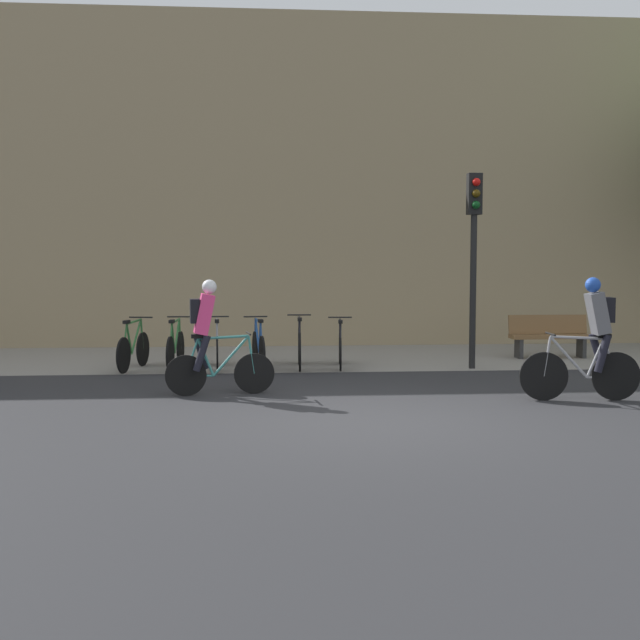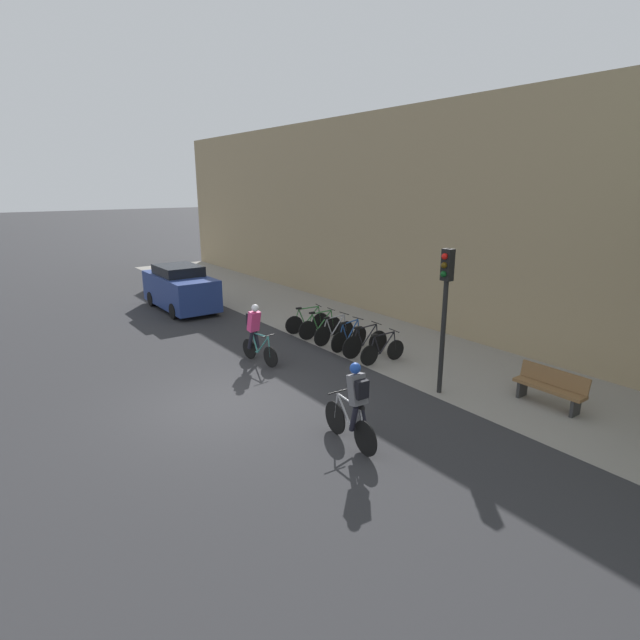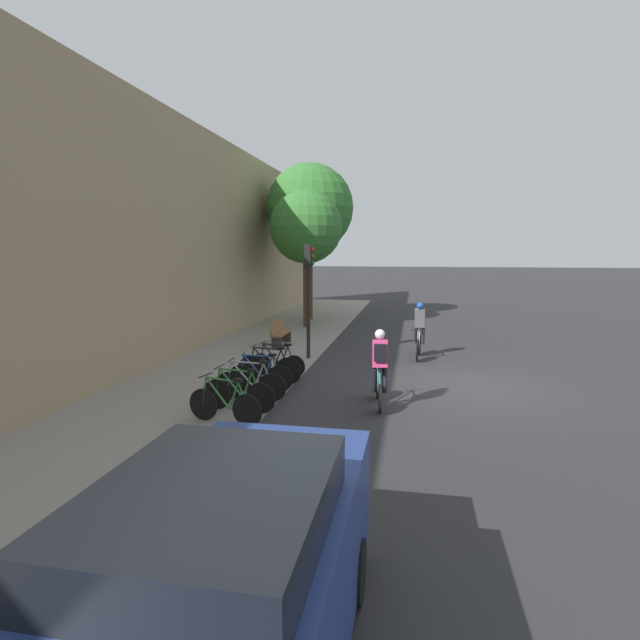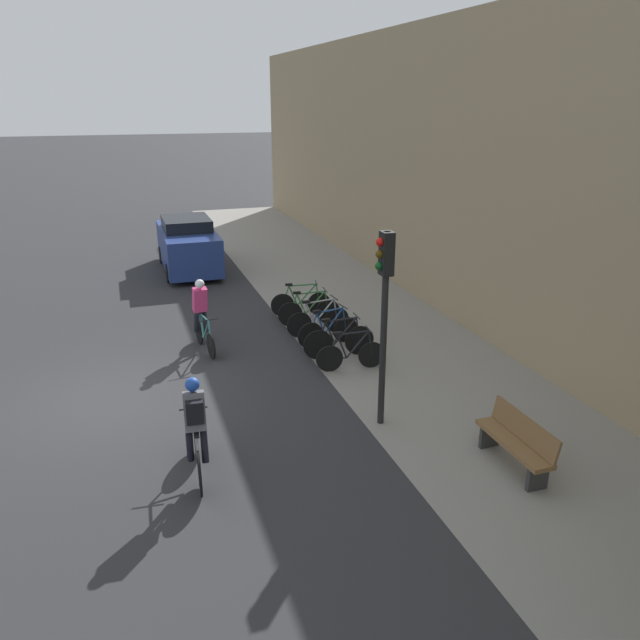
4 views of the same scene
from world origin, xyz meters
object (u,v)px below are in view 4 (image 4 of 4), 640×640
Objects in this scene: parked_bike_4 at (339,340)px; traffic_light_pole at (384,295)px; parked_bike_0 at (301,302)px; parked_bike_5 at (351,354)px; parked_car at (188,245)px; parked_bike_3 at (328,330)px; parked_bike_2 at (318,320)px; parked_bike_1 at (309,311)px; bench at (516,441)px; cyclist_pink at (201,312)px; cyclist_grey at (196,428)px.

traffic_light_pole reaches higher than parked_bike_4.
parked_bike_5 is (3.87, -0.00, -0.01)m from parked_bike_0.
parked_bike_3 is at bearing 15.74° from parked_car.
parked_bike_2 is at bearing 180.00° from parked_bike_5.
parked_bike_2 is 7.87m from parked_car.
parked_bike_1 is 1.55m from parked_bike_3.
parked_bike_1 is at bearing 180.00° from parked_bike_5.
parked_bike_1 is 2.32m from parked_bike_4.
parked_bike_0 is 1.03× the size of parked_bike_3.
parked_bike_0 is 3.10m from parked_bike_4.
traffic_light_pole reaches higher than parked_bike_3.
parked_bike_0 is 8.47m from bench.
parked_bike_3 is at bearing 75.61° from cyclist_pink.
bench is (1.24, 5.01, -0.48)m from cyclist_grey.
traffic_light_pole is (2.46, -0.35, 2.14)m from parked_bike_5.
parked_car is (-7.51, 0.62, -0.05)m from cyclist_pink.
cyclist_grey is 6.81m from parked_bike_2.
parked_bike_5 is at bearing 171.88° from traffic_light_pole.
parked_bike_2 is at bearing -170.30° from bench.
parked_car is at bearing 175.27° from cyclist_pink.
parked_bike_1 is 0.39× the size of parked_car.
parked_bike_3 is at bearing 179.96° from parked_bike_5.
parked_bike_2 reaches higher than parked_bike_3.
parked_bike_4 is at bearing 0.02° from parked_bike_0.
cyclist_pink is 5.65m from traffic_light_pole.
cyclist_pink is at bearing -74.98° from parked_bike_1.
parked_car reaches higher than cyclist_pink.
parked_bike_1 is 5.96m from traffic_light_pole.
cyclist_grey is 6.19m from parked_bike_3.
cyclist_pink reaches higher than parked_bike_3.
cyclist_pink is 3.00m from parked_bike_2.
cyclist_grey is at bearing -28.24° from parked_bike_0.
parked_bike_1 is 1.00× the size of parked_bike_2.
parked_bike_2 is 1.07× the size of parked_bike_5.
cyclist_grey reaches higher than parked_bike_2.
parked_bike_2 is 0.47× the size of traffic_light_pole.
parked_bike_0 reaches higher than parked_bike_5.
traffic_light_pole is 0.85× the size of parked_car.
parked_bike_3 reaches higher than parked_bike_5.
parked_bike_3 is (1.55, 0.00, -0.00)m from parked_bike_1.
parked_bike_2 is (-0.02, 2.95, -0.55)m from cyclist_pink.
parked_car is (-5.95, -2.33, 0.50)m from parked_bike_0.
parked_car reaches higher than parked_bike_2.
parked_bike_5 is (2.32, -0.00, -0.02)m from parked_bike_2.
parked_car is (-7.50, -2.33, 0.50)m from parked_bike_2.
traffic_light_pole is at bearing -6.21° from parked_bike_4.
parked_bike_0 is at bearing 180.00° from parked_bike_1.
parked_bike_4 is 9.35m from parked_car.
cyclist_pink is at bearing -127.98° from parked_bike_5.
bench is (8.38, 1.17, 0.07)m from parked_bike_0.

